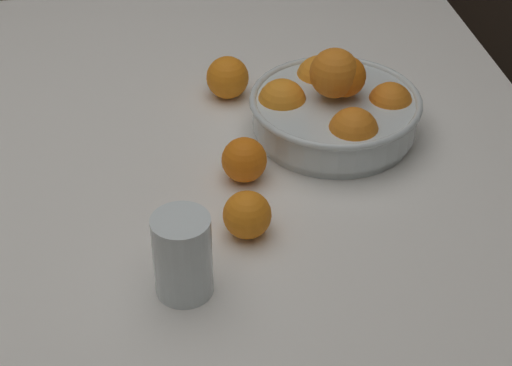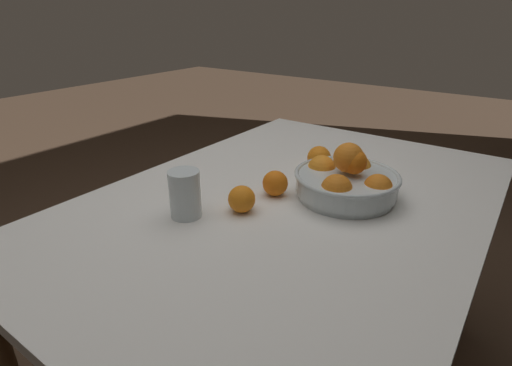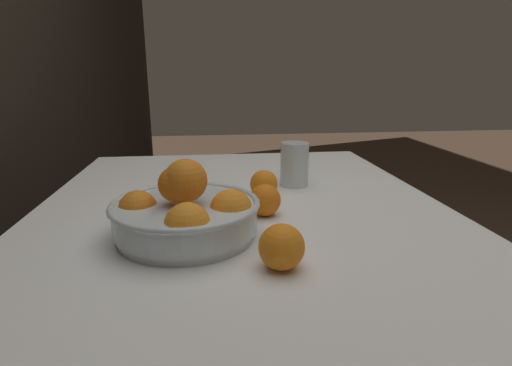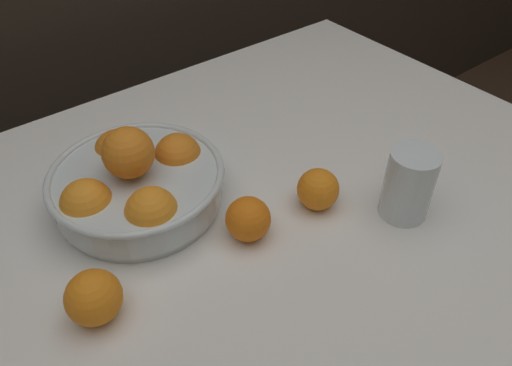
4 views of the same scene
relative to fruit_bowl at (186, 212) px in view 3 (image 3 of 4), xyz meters
name	(u,v)px [view 3 (image 3 of 4)]	position (x,y,z in m)	size (l,w,h in m)	color
dining_table	(246,247)	(0.09, -0.12, -0.12)	(1.42, 0.98, 0.75)	white
fruit_bowl	(186,212)	(0.00, 0.00, 0.00)	(0.29, 0.29, 0.16)	silver
juice_glass	(294,166)	(0.34, -0.29, 0.00)	(0.08, 0.08, 0.12)	#F4A314
orange_loose_near_bowl	(282,247)	(-0.15, -0.16, -0.01)	(0.08, 0.08, 0.08)	orange
orange_loose_front	(264,184)	(0.24, -0.18, -0.02)	(0.07, 0.07, 0.07)	orange
orange_loose_aside	(265,200)	(0.10, -0.17, -0.02)	(0.07, 0.07, 0.07)	orange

